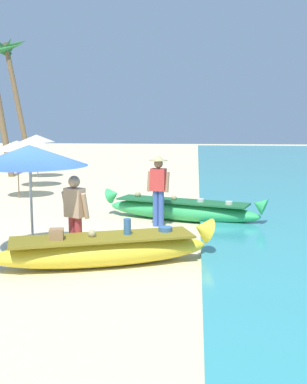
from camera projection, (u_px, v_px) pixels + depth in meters
ground_plane at (45, 252)px, 9.60m from camera, size 80.00×80.00×0.00m
boat_yellow_foreground at (103, 249)px, 8.64m from camera, size 4.13×2.06×0.85m
boat_green_midground at (182, 210)px, 12.44m from camera, size 4.33×1.99×0.81m
person_vendor_hatted at (158, 185)px, 11.67m from camera, size 0.58×0.44×1.77m
person_tourist_customer at (75, 213)px, 8.94m from camera, size 0.58×0.40×1.60m
patio_umbrella_large at (29, 156)px, 8.99m from camera, size 2.20×2.20×2.15m
parasol_row_0 at (17, 146)px, 15.74m from camera, size 1.60×1.60×1.91m
parasol_row_1 at (30, 142)px, 18.28m from camera, size 1.60×1.60×1.91m
parasol_row_2 at (37, 138)px, 21.22m from camera, size 1.60×1.60×1.91m
palm_tree_tall_inland at (9, 62)px, 26.34m from camera, size 2.63×2.73×7.01m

